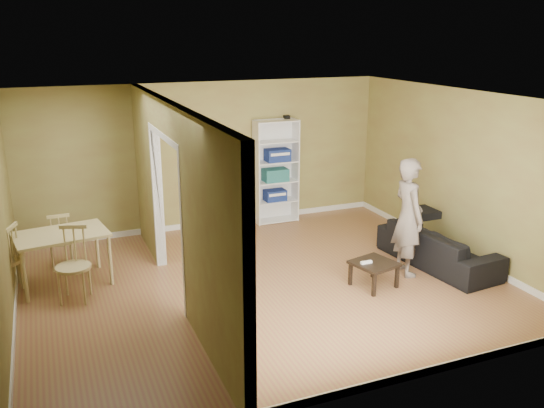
{
  "coord_description": "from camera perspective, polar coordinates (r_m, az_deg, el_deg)",
  "views": [
    {
      "loc": [
        -2.7,
        -6.96,
        3.42
      ],
      "look_at": [
        0.2,
        0.2,
        1.1
      ],
      "focal_mm": 38.0,
      "sensor_mm": 36.0,
      "label": 1
    }
  ],
  "objects": [
    {
      "name": "dining_table",
      "position": [
        8.47,
        -20.16,
        -3.23
      ],
      "size": [
        1.21,
        0.81,
        0.76
      ],
      "rotation": [
        0.0,
        0.0,
        0.15
      ],
      "color": "#CDBA85",
      "rests_on": "ground"
    },
    {
      "name": "game_controller",
      "position": [
        8.04,
        9.33,
        -5.72
      ],
      "size": [
        0.17,
        0.04,
        0.03
      ],
      "primitive_type": "cube",
      "color": "white",
      "rests_on": "coffee_table"
    },
    {
      "name": "person",
      "position": [
        8.45,
        13.42,
        -0.29
      ],
      "size": [
        0.8,
        0.65,
        2.03
      ],
      "primitive_type": "imported",
      "rotation": [
        0.0,
        0.0,
        1.46
      ],
      "color": "slate",
      "rests_on": "ground"
    },
    {
      "name": "chair_near",
      "position": [
        7.97,
        -19.12,
        -5.74
      ],
      "size": [
        0.57,
        0.57,
        1.0
      ],
      "primitive_type": null,
      "rotation": [
        0.0,
        0.0,
        -0.31
      ],
      "color": "tan",
      "rests_on": "ground"
    },
    {
      "name": "wall_speaker",
      "position": [
        10.63,
        1.47,
        8.5
      ],
      "size": [
        0.1,
        0.1,
        0.1
      ],
      "primitive_type": "cube",
      "color": "black",
      "rests_on": "room_shell"
    },
    {
      "name": "paper_box_teal",
      "position": [
        10.59,
        0.33,
        2.9
      ],
      "size": [
        0.45,
        0.29,
        0.23
      ],
      "primitive_type": "cube",
      "color": "#217574",
      "rests_on": "bookshelf"
    },
    {
      "name": "paper_box_navy_b",
      "position": [
        10.52,
        0.54,
        4.87
      ],
      "size": [
        0.44,
        0.28,
        0.22
      ],
      "primitive_type": "cube",
      "color": "navy",
      "rests_on": "bookshelf"
    },
    {
      "name": "partition",
      "position": [
        7.42,
        -9.48,
        -0.1
      ],
      "size": [
        0.22,
        5.5,
        2.6
      ],
      "primitive_type": null,
      "color": "olive",
      "rests_on": "ground"
    },
    {
      "name": "room_shell",
      "position": [
        7.75,
        -0.82,
        0.86
      ],
      "size": [
        6.5,
        6.5,
        6.5
      ],
      "color": "brown",
      "rests_on": "ground"
    },
    {
      "name": "coffee_table",
      "position": [
        8.13,
        10.08,
        -6.04
      ],
      "size": [
        0.54,
        0.54,
        0.36
      ],
      "rotation": [
        0.0,
        0.0,
        0.25
      ],
      "color": "black",
      "rests_on": "ground"
    },
    {
      "name": "paper_box_navy_a",
      "position": [
        10.69,
        0.3,
        0.88
      ],
      "size": [
        0.39,
        0.26,
        0.2
      ],
      "primitive_type": "cube",
      "color": "navy",
      "rests_on": "bookshelf"
    },
    {
      "name": "bookshelf",
      "position": [
        10.62,
        0.29,
        3.29
      ],
      "size": [
        0.8,
        0.35,
        1.9
      ],
      "color": "white",
      "rests_on": "ground"
    },
    {
      "name": "chair_left",
      "position": [
        8.53,
        -25.15,
        -5.04
      ],
      "size": [
        0.58,
        0.58,
        0.98
      ],
      "primitive_type": null,
      "rotation": [
        0.0,
        0.0,
        -1.93
      ],
      "color": "#C9B186",
      "rests_on": "ground"
    },
    {
      "name": "chair_far",
      "position": [
        9.16,
        -20.25,
        -3.32
      ],
      "size": [
        0.41,
        0.41,
        0.88
      ],
      "primitive_type": null,
      "rotation": [
        0.0,
        0.0,
        3.17
      ],
      "color": "tan",
      "rests_on": "ground"
    },
    {
      "name": "sofa",
      "position": [
        9.06,
        16.19,
        -3.56
      ],
      "size": [
        2.08,
        1.06,
        0.76
      ],
      "primitive_type": "imported",
      "rotation": [
        0.0,
        0.0,
        1.67
      ],
      "color": "black",
      "rests_on": "ground"
    }
  ]
}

